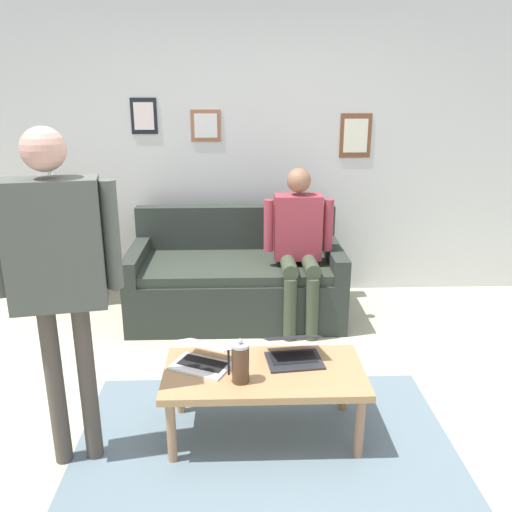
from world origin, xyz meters
TOP-DOWN VIEW (x-y plane):
  - ground_plane at (0.00, 0.00)m, footprint 7.68×7.68m
  - area_rug at (-0.03, 0.19)m, footprint 2.07×1.38m
  - back_wall at (-0.00, -2.20)m, footprint 7.04×0.11m
  - couch at (0.13, -1.59)m, footprint 1.75×0.89m
  - coffee_table at (-0.03, 0.09)m, footprint 1.10×0.56m
  - laptop_left at (0.31, 0.02)m, footprint 0.40×0.37m
  - laptop_center at (-0.20, -0.03)m, footprint 0.34×0.32m
  - french_press at (0.10, 0.20)m, footprint 0.11×0.09m
  - side_shelf at (1.70, -1.91)m, footprint 0.42×0.32m
  - flower_vase at (1.70, -1.91)m, footprint 0.11×0.11m
  - person_standing at (0.96, 0.27)m, footprint 0.60×0.27m
  - person_seated at (-0.37, -1.36)m, footprint 0.55×0.51m

SIDE VIEW (x-z plane):
  - ground_plane at x=0.00m, z-range 0.00..0.00m
  - area_rug at x=-0.03m, z-range 0.00..0.01m
  - couch at x=0.13m, z-range -0.13..0.75m
  - coffee_table at x=-0.03m, z-range 0.16..0.56m
  - side_shelf at x=1.70m, z-range 0.00..0.85m
  - laptop_left at x=0.31m, z-range 0.37..0.52m
  - laptop_center at x=-0.20m, z-range 0.37..0.53m
  - french_press at x=0.10m, z-range 0.39..0.64m
  - person_seated at x=-0.37m, z-range 0.09..1.37m
  - flower_vase at x=1.70m, z-range 0.76..1.19m
  - person_standing at x=0.96m, z-range 0.24..1.97m
  - back_wall at x=0.00m, z-range 0.00..2.70m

